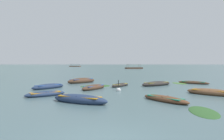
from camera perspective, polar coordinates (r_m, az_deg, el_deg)
name	(u,v)px	position (r m, az deg, el deg)	size (l,w,h in m)	color
ground_plane	(126,64)	(1505.79, 4.06, 1.66)	(6000.00, 6000.00, 0.00)	#476066
mountain_1	(34,47)	(2565.63, -21.85, 6.25)	(1314.66, 1314.66, 418.30)	slate
mountain_2	(133,38)	(2286.76, 6.05, 9.29)	(2221.60, 2221.60, 605.12)	#4C5B56
rowboat_0	(45,94)	(15.88, -18.90, -6.65)	(2.99, 2.77, 0.46)	navy
rowboat_1	(211,92)	(17.49, 26.93, -5.84)	(3.73, 3.25, 0.59)	brown
rowboat_2	(165,99)	(13.39, 15.21, -8.19)	(3.03, 3.30, 0.45)	brown
rowboat_3	(94,87)	(19.05, -5.35, -5.08)	(2.45, 3.44, 0.56)	#4C3323
rowboat_4	(156,84)	(22.80, 12.85, -3.96)	(4.15, 3.64, 0.60)	#2D2826
rowboat_5	(48,87)	(20.58, -18.08, -4.62)	(2.89, 3.59, 0.59)	navy
rowboat_6	(193,83)	(26.23, 22.66, -3.42)	(3.59, 2.81, 0.43)	#4C3323
rowboat_7	(120,85)	(21.49, 2.43, -4.41)	(2.30, 3.14, 0.42)	#2D2826
rowboat_9	(82,81)	(25.69, -8.87, -3.16)	(3.74, 4.07, 0.80)	#4C3323
rowboat_10	(80,99)	(12.67, -9.43, -8.45)	(4.09, 2.47, 0.65)	navy
ferry_0	(134,68)	(100.12, 6.40, 0.60)	(9.22, 6.09, 2.54)	#4C3323
ferry_2	(75,66)	(182.38, -10.78, 1.10)	(10.44, 5.36, 2.54)	brown
mooring_buoy	(118,90)	(17.70, 1.91, -5.83)	(0.43, 0.43, 1.12)	silver
weed_patch_0	(96,86)	(21.60, -4.82, -4.74)	(3.45, 2.53, 0.14)	#2D5628
weed_patch_1	(179,83)	(25.96, 19.01, -3.74)	(2.43, 1.33, 0.14)	#477033
weed_patch_2	(203,112)	(11.16, 25.13, -11.04)	(1.36, 2.73, 0.14)	#2D5628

